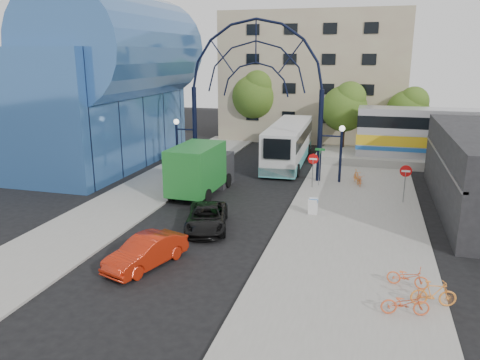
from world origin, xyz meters
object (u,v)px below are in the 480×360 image
(tree_north_a, at_px, (346,106))
(bike_far_c, at_px, (408,277))
(bike_near_b, at_px, (356,177))
(red_sedan, at_px, (146,252))
(bike_far_b, at_px, (434,293))
(bike_near_a, at_px, (360,180))
(street_name_sign, at_px, (320,159))
(tree_north_b, at_px, (256,94))
(bike_far_a, at_px, (405,303))
(do_not_enter_sign, at_px, (405,175))
(green_truck, at_px, (201,169))
(city_bus, at_px, (289,143))
(sandwich_board, at_px, (313,205))
(stop_sign, at_px, (313,162))
(black_suv, at_px, (207,218))
(tree_north_c, at_px, (409,109))
(gateway_arch, at_px, (256,67))

(tree_north_a, distance_m, bike_far_c, 28.63)
(tree_north_a, xyz_separation_m, bike_near_b, (1.73, -11.93, -3.99))
(tree_north_a, bearing_deg, red_sedan, -103.70)
(bike_far_b, bearing_deg, bike_near_a, 1.25)
(street_name_sign, distance_m, bike_near_b, 3.36)
(tree_north_b, height_order, bike_far_a, tree_north_b)
(do_not_enter_sign, distance_m, green_truck, 13.59)
(red_sedan, relative_size, bike_far_a, 2.43)
(bike_near_a, bearing_deg, street_name_sign, -165.81)
(city_bus, distance_m, bike_far_a, 25.67)
(tree_north_a, bearing_deg, bike_near_a, -80.69)
(sandwich_board, bearing_deg, do_not_enter_sign, 36.68)
(red_sedan, distance_m, bike_near_b, 19.16)
(city_bus, distance_m, green_truck, 11.80)
(bike_near_b, xyz_separation_m, bike_far_a, (2.45, -18.41, -0.03))
(bike_far_a, bearing_deg, stop_sign, 8.74)
(green_truck, xyz_separation_m, bike_near_b, (10.39, 5.29, -1.17))
(do_not_enter_sign, height_order, bike_far_c, do_not_enter_sign)
(tree_north_b, bearing_deg, sandwich_board, -68.41)
(black_suv, relative_size, bike_far_c, 2.84)
(tree_north_c, height_order, bike_near_a, tree_north_c)
(city_bus, height_order, bike_far_c, city_bus)
(city_bus, relative_size, green_truck, 1.82)
(bike_near_b, bearing_deg, bike_far_b, -93.22)
(gateway_arch, relative_size, tree_north_b, 1.70)
(black_suv, bearing_deg, bike_near_b, 41.31)
(gateway_arch, bearing_deg, tree_north_c, 48.96)
(city_bus, bearing_deg, bike_near_a, -45.78)
(tree_north_c, distance_m, bike_near_a, 15.42)
(stop_sign, height_order, tree_north_a, tree_north_a)
(do_not_enter_sign, height_order, black_suv, do_not_enter_sign)
(gateway_arch, height_order, black_suv, gateway_arch)
(bike_near_b, bearing_deg, black_suv, -137.94)
(stop_sign, relative_size, red_sedan, 0.58)
(tree_north_c, bearing_deg, bike_near_b, -107.03)
(green_truck, height_order, bike_near_a, green_truck)
(bike_far_c, bearing_deg, bike_far_a, -175.40)
(stop_sign, relative_size, tree_north_b, 0.31)
(green_truck, bearing_deg, sandwich_board, -17.36)
(street_name_sign, height_order, sandwich_board, street_name_sign)
(bike_far_b, xyz_separation_m, bike_far_c, (-0.85, 1.38, -0.08))
(city_bus, relative_size, bike_near_b, 7.88)
(tree_north_a, xyz_separation_m, bike_far_a, (4.18, -30.34, -4.02))
(black_suv, relative_size, bike_near_a, 3.03)
(stop_sign, relative_size, green_truck, 0.35)
(street_name_sign, height_order, tree_north_a, tree_north_a)
(city_bus, distance_m, bike_near_a, 9.09)
(tree_north_c, bearing_deg, green_truck, -127.32)
(city_bus, distance_m, black_suv, 17.58)
(bike_far_c, bearing_deg, bike_far_b, -138.11)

